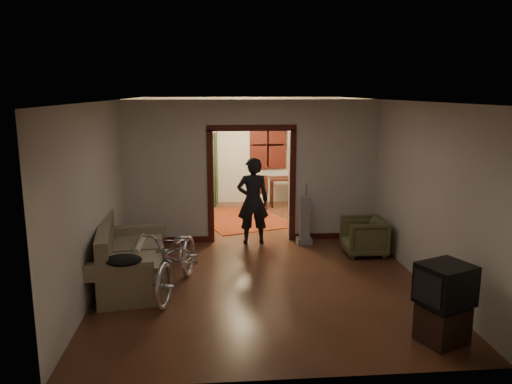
{
  "coord_description": "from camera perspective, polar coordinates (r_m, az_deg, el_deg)",
  "views": [
    {
      "loc": [
        -0.73,
        -8.92,
        2.96
      ],
      "look_at": [
        0.0,
        -0.3,
        1.2
      ],
      "focal_mm": 35.0,
      "sensor_mm": 36.0,
      "label": 1
    }
  ],
  "objects": [
    {
      "name": "wall_left",
      "position": [
        9.23,
        -15.83,
        1.32
      ],
      "size": [
        0.02,
        8.5,
        2.8
      ],
      "primitive_type": "cube",
      "color": "beige",
      "rests_on": "floor"
    },
    {
      "name": "wall_back",
      "position": [
        13.29,
        -1.67,
        4.75
      ],
      "size": [
        5.0,
        0.02,
        2.8
      ],
      "primitive_type": "cube",
      "color": "beige",
      "rests_on": "floor"
    },
    {
      "name": "far_window",
      "position": [
        13.29,
        1.37,
        5.4
      ],
      "size": [
        0.98,
        0.06,
        1.28
      ],
      "primitive_type": "cube",
      "color": "black",
      "rests_on": "wall_back"
    },
    {
      "name": "desk_chair",
      "position": [
        12.72,
        0.42,
        0.06
      ],
      "size": [
        0.5,
        0.5,
        0.87
      ],
      "primitive_type": "cube",
      "rotation": [
        0.0,
        0.0,
        -0.34
      ],
      "color": "#331811",
      "rests_on": "floor"
    },
    {
      "name": "person",
      "position": [
        9.71,
        -0.37,
        -1.02
      ],
      "size": [
        0.65,
        0.44,
        1.71
      ],
      "primitive_type": "imported",
      "rotation": [
        0.0,
        0.0,
        3.2
      ],
      "color": "black",
      "rests_on": "floor"
    },
    {
      "name": "sofa",
      "position": [
        8.06,
        -14.13,
        -6.81
      ],
      "size": [
        1.24,
        2.19,
        0.95
      ],
      "primitive_type": "cube",
      "rotation": [
        0.0,
        0.0,
        0.15
      ],
      "color": "#6D6549",
      "rests_on": "floor"
    },
    {
      "name": "armchair",
      "position": [
        9.37,
        12.21,
        -4.99
      ],
      "size": [
        0.76,
        0.74,
        0.69
      ],
      "primitive_type": "imported",
      "rotation": [
        0.0,
        0.0,
        -1.59
      ],
      "color": "brown",
      "rests_on": "floor"
    },
    {
      "name": "globe",
      "position": [
        12.96,
        -6.75,
        6.91
      ],
      "size": [
        0.26,
        0.26,
        0.26
      ],
      "primitive_type": "sphere",
      "color": "#1E5972",
      "rests_on": "locker"
    },
    {
      "name": "ceiling",
      "position": [
        8.95,
        -0.17,
        10.47
      ],
      "size": [
        5.0,
        8.5,
        0.01
      ],
      "primitive_type": "cube",
      "color": "white",
      "rests_on": "floor"
    },
    {
      "name": "floor",
      "position": [
        9.43,
        -0.16,
        -6.8
      ],
      "size": [
        5.0,
        8.5,
        0.01
      ],
      "primitive_type": "cube",
      "color": "#3E1F13",
      "rests_on": "ground"
    },
    {
      "name": "vacuum",
      "position": [
        9.81,
        5.57,
        -3.23
      ],
      "size": [
        0.34,
        0.3,
        0.96
      ],
      "primitive_type": "cube",
      "rotation": [
        0.0,
        0.0,
        -0.25
      ],
      "color": "gray",
      "rests_on": "floor"
    },
    {
      "name": "desk",
      "position": [
        13.05,
        3.74,
        0.01
      ],
      "size": [
        1.0,
        0.57,
        0.73
      ],
      "primitive_type": "cube",
      "rotation": [
        0.0,
        0.0,
        -0.02
      ],
      "color": "#331811",
      "rests_on": "floor"
    },
    {
      "name": "jacket",
      "position": [
        7.14,
        -14.96,
        -7.54
      ],
      "size": [
        0.52,
        0.39,
        0.15
      ],
      "primitive_type": "ellipsoid",
      "color": "black",
      "rests_on": "sofa"
    },
    {
      "name": "oriental_rug",
      "position": [
        11.74,
        -1.72,
        -3.06
      ],
      "size": [
        2.47,
        2.81,
        0.02
      ],
      "primitive_type": "cube",
      "rotation": [
        0.0,
        0.0,
        0.34
      ],
      "color": "#621C0F",
      "rests_on": "floor"
    },
    {
      "name": "partition_wall",
      "position": [
        9.83,
        -0.52,
        2.36
      ],
      "size": [
        5.0,
        0.14,
        2.8
      ],
      "primitive_type": "cube",
      "color": "beige",
      "rests_on": "floor"
    },
    {
      "name": "door_casing",
      "position": [
        9.88,
        -0.52,
        0.64
      ],
      "size": [
        1.74,
        0.2,
        2.32
      ],
      "primitive_type": "cube",
      "color": "#3E130E",
      "rests_on": "floor"
    },
    {
      "name": "wall_right",
      "position": [
        9.62,
        14.86,
        1.77
      ],
      "size": [
        0.02,
        8.5,
        2.8
      ],
      "primitive_type": "cube",
      "color": "beige",
      "rests_on": "floor"
    },
    {
      "name": "rolled_paper",
      "position": [
        8.31,
        -13.14,
        -5.82
      ],
      "size": [
        0.11,
        0.86,
        0.11
      ],
      "primitive_type": "cylinder",
      "rotation": [
        1.57,
        0.0,
        0.0
      ],
      "color": "beige",
      "rests_on": "sofa"
    },
    {
      "name": "locker",
      "position": [
        13.08,
        -6.65,
        2.6
      ],
      "size": [
        1.03,
        0.69,
        1.91
      ],
      "primitive_type": "cube",
      "rotation": [
        0.0,
        0.0,
        -0.18
      ],
      "color": "#263620",
      "rests_on": "floor"
    },
    {
      "name": "bicycle",
      "position": [
        7.59,
        -8.95,
        -7.49
      ],
      "size": [
        1.07,
        2.04,
        1.02
      ],
      "primitive_type": "imported",
      "rotation": [
        0.0,
        0.0,
        -0.21
      ],
      "color": "silver",
      "rests_on": "floor"
    },
    {
      "name": "light_switch",
      "position": [
        9.91,
        5.58,
        1.51
      ],
      "size": [
        0.08,
        0.01,
        0.12
      ],
      "primitive_type": "cube",
      "color": "silver",
      "rests_on": "partition_wall"
    },
    {
      "name": "chandelier",
      "position": [
        11.46,
        -1.2,
        8.45
      ],
      "size": [
        0.24,
        0.24,
        0.24
      ],
      "primitive_type": "sphere",
      "color": "#FFE0A5",
      "rests_on": "ceiling"
    },
    {
      "name": "crt_tv",
      "position": [
        6.36,
        20.84,
        -9.83
      ],
      "size": [
        0.72,
        0.69,
        0.49
      ],
      "primitive_type": "cube",
      "rotation": [
        0.0,
        0.0,
        0.4
      ],
      "color": "black",
      "rests_on": "tv_stand"
    },
    {
      "name": "tv_stand",
      "position": [
        6.55,
        20.51,
        -13.94
      ],
      "size": [
        0.64,
        0.61,
        0.46
      ],
      "primitive_type": "cube",
      "rotation": [
        0.0,
        0.0,
        0.4
      ],
      "color": "black",
      "rests_on": "floor"
    }
  ]
}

